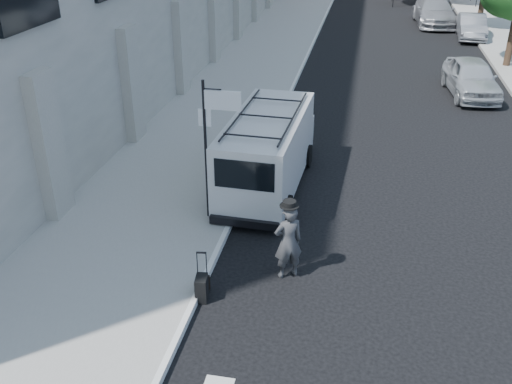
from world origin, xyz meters
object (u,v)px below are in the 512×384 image
at_px(suitcase, 202,288).
at_px(parked_car_a, 471,78).
at_px(briefcase, 204,288).
at_px(parked_car_b, 472,27).
at_px(parked_car_c, 434,12).
at_px(cargo_van, 268,150).
at_px(businessman, 288,242).

xyz_separation_m(suitcase, parked_car_a, (7.17, 15.18, 0.47)).
bearing_deg(parked_car_a, briefcase, -121.18).
xyz_separation_m(briefcase, parked_car_b, (8.70, 26.20, 0.51)).
distance_m(parked_car_a, parked_car_b, 11.28).
xyz_separation_m(briefcase, suitcase, (-0.00, -0.16, 0.11)).
distance_m(parked_car_a, parked_car_c, 14.99).
bearing_deg(parked_car_c, briefcase, -106.83).
xyz_separation_m(cargo_van, parked_car_a, (6.74, 9.81, -0.35)).
relative_size(suitcase, cargo_van, 0.18).
bearing_deg(businessman, parked_car_a, -140.75).
distance_m(suitcase, cargo_van, 5.45).
distance_m(suitcase, parked_car_b, 27.76).
height_order(suitcase, cargo_van, cargo_van).
bearing_deg(businessman, cargo_van, -103.72).
bearing_deg(parked_car_b, parked_car_c, 118.10).
bearing_deg(parked_car_b, parked_car_a, -94.94).
bearing_deg(cargo_van, parked_car_b, 70.98).
relative_size(parked_car_b, parked_car_c, 0.73).
distance_m(businessman, parked_car_b, 26.20).
bearing_deg(parked_car_b, cargo_van, -108.66).
xyz_separation_m(suitcase, parked_car_b, (8.70, 26.35, 0.41)).
bearing_deg(parked_car_c, businessman, -104.25).
relative_size(parked_car_a, parked_car_c, 0.78).
distance_m(briefcase, parked_car_b, 27.61).
distance_m(businessman, parked_car_a, 15.11).
relative_size(businessman, suitcase, 1.66).
xyz_separation_m(businessman, parked_car_c, (5.32, 29.03, -0.04)).
xyz_separation_m(parked_car_b, parked_car_c, (-1.79, 3.81, 0.14)).
height_order(cargo_van, parked_car_c, cargo_van).
bearing_deg(cargo_van, parked_car_a, 58.00).
distance_m(suitcase, parked_car_a, 16.79).
bearing_deg(briefcase, businessman, 35.61).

